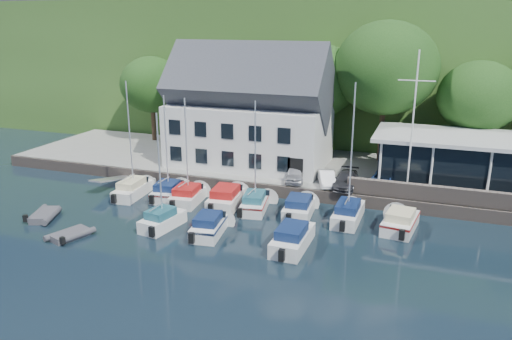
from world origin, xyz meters
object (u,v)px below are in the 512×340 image
(boat_r1_2, at_px, (186,149))
(boat_r2_2, at_px, (209,224))
(boat_r1_5, at_px, (299,205))
(dinghy_1, at_px, (70,233))
(car_silver, at_px, (295,173))
(boat_r1_0, at_px, (130,143))
(boat_r1_4, at_px, (255,155))
(boat_r2_3, at_px, (293,236))
(boat_r1_3, at_px, (227,196))
(car_blue, at_px, (383,179))
(club_pavilion, at_px, (459,161))
(boat_r1_6, at_px, (351,160))
(boat_r1_7, at_px, (400,220))
(boat_r1_1, at_px, (166,146))
(dinghy_0, at_px, (44,214))
(car_dgrey, at_px, (346,180))
(harbor_building, at_px, (249,117))
(flagpole, at_px, (413,125))
(car_white, at_px, (327,178))
(boat_r2_1, at_px, (159,167))

(boat_r1_2, bearing_deg, boat_r2_2, -55.98)
(boat_r1_5, bearing_deg, dinghy_1, -149.92)
(car_silver, bearing_deg, boat_r1_0, -168.91)
(boat_r1_4, distance_m, boat_r2_3, 7.76)
(boat_r1_3, relative_size, boat_r2_2, 1.15)
(car_blue, bearing_deg, club_pavilion, 32.44)
(boat_r1_0, bearing_deg, car_blue, 13.30)
(club_pavilion, bearing_deg, boat_r1_6, -132.43)
(club_pavilion, relative_size, car_silver, 3.58)
(boat_r1_7, height_order, boat_r2_2, boat_r1_7)
(car_silver, xyz_separation_m, boat_r1_5, (1.71, -4.82, -0.90))
(boat_r1_1, xyz_separation_m, dinghy_0, (-6.34, -6.86, -3.97))
(car_dgrey, bearing_deg, harbor_building, 156.65)
(car_blue, height_order, flagpole, flagpole)
(boat_r1_1, height_order, boat_r2_3, boat_r1_1)
(boat_r1_3, distance_m, dinghy_0, 13.33)
(boat_r1_6, bearing_deg, club_pavilion, 48.38)
(car_white, distance_m, car_blue, 4.46)
(car_dgrey, relative_size, flagpole, 0.38)
(harbor_building, xyz_separation_m, club_pavilion, (18.00, -0.50, -2.30))
(boat_r1_1, bearing_deg, boat_r1_4, -9.52)
(car_dgrey, relative_size, boat_r2_1, 0.47)
(harbor_building, xyz_separation_m, flagpole, (14.37, -4.26, 1.06))
(dinghy_0, bearing_deg, flagpole, 4.54)
(boat_r1_0, height_order, boat_r1_4, boat_r1_0)
(boat_r1_5, bearing_deg, car_dgrey, 55.87)
(boat_r1_7, bearing_deg, boat_r1_2, -172.43)
(boat_r1_5, xyz_separation_m, boat_r2_2, (-4.79, -5.34, -0.00))
(car_white, relative_size, boat_r1_5, 0.59)
(boat_r1_7, distance_m, dinghy_0, 25.29)
(harbor_building, bearing_deg, car_dgrey, -22.42)
(boat_r1_7, height_order, dinghy_1, boat_r1_7)
(flagpole, relative_size, boat_r2_3, 1.69)
(club_pavilion, height_order, boat_r2_1, boat_r2_1)
(boat_r1_7, bearing_deg, dinghy_1, -149.47)
(harbor_building, relative_size, boat_r1_4, 1.69)
(boat_r1_5, bearing_deg, boat_r1_3, 175.96)
(harbor_building, distance_m, car_blue, 13.37)
(club_pavilion, relative_size, dinghy_0, 4.42)
(harbor_building, height_order, boat_r1_5, harbor_building)
(car_silver, relative_size, boat_r1_4, 0.43)
(harbor_building, distance_m, boat_r2_3, 16.84)
(dinghy_1, bearing_deg, boat_r1_5, 54.50)
(car_blue, relative_size, dinghy_0, 1.27)
(car_dgrey, distance_m, boat_r1_4, 8.08)
(car_white, bearing_deg, boat_r1_4, -152.28)
(boat_r1_5, relative_size, boat_r2_3, 0.90)
(boat_r1_7, xyz_separation_m, boat_r2_2, (-12.00, -5.03, -0.01))
(car_silver, bearing_deg, boat_r1_1, -164.44)
(boat_r1_5, bearing_deg, car_blue, 41.41)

